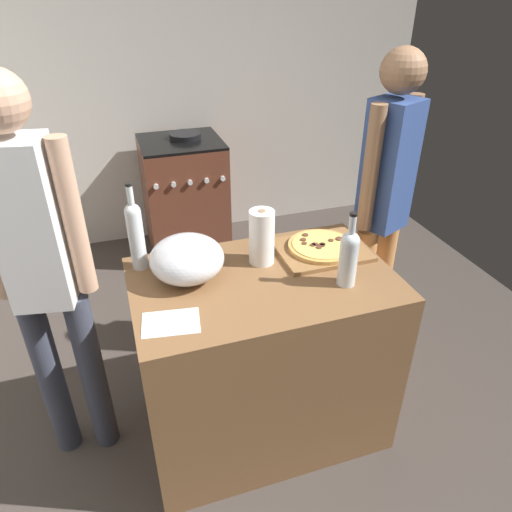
% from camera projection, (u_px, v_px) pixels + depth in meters
% --- Properties ---
extents(ground_plane, '(4.48, 3.52, 0.02)m').
position_uv_depth(ground_plane, '(205.00, 334.00, 3.04)').
color(ground_plane, '#3F3833').
extents(kitchen_wall_rear, '(4.48, 0.10, 2.60)m').
position_uv_depth(kitchen_wall_rear, '(151.00, 79.00, 3.60)').
color(kitchen_wall_rear, '#BCB7AD').
rests_on(kitchen_wall_rear, ground_plane).
extents(counter, '(1.11, 0.70, 0.89)m').
position_uv_depth(counter, '(263.00, 357.00, 2.21)').
color(counter, brown).
rests_on(counter, ground_plane).
extents(cutting_board, '(0.40, 0.32, 0.02)m').
position_uv_depth(cutting_board, '(321.00, 250.00, 2.16)').
color(cutting_board, olive).
rests_on(cutting_board, counter).
extents(pizza, '(0.31, 0.31, 0.03)m').
position_uv_depth(pizza, '(322.00, 246.00, 2.15)').
color(pizza, tan).
rests_on(pizza, cutting_board).
extents(mixing_bowl, '(0.31, 0.31, 0.19)m').
position_uv_depth(mixing_bowl, '(187.00, 259.00, 1.93)').
color(mixing_bowl, '#B2B2B7').
rests_on(mixing_bowl, counter).
extents(paper_towel_roll, '(0.11, 0.11, 0.25)m').
position_uv_depth(paper_towel_roll, '(262.00, 237.00, 2.03)').
color(paper_towel_roll, white).
rests_on(paper_towel_roll, counter).
extents(wine_bottle_clear, '(0.07, 0.07, 0.39)m').
position_uv_depth(wine_bottle_clear, '(136.00, 233.00, 1.97)').
color(wine_bottle_clear, silver).
rests_on(wine_bottle_clear, counter).
extents(wine_bottle_amber, '(0.08, 0.08, 0.32)m').
position_uv_depth(wine_bottle_amber, '(349.00, 255.00, 1.88)').
color(wine_bottle_amber, silver).
rests_on(wine_bottle_amber, counter).
extents(recipe_sheet, '(0.23, 0.18, 0.00)m').
position_uv_depth(recipe_sheet, '(171.00, 323.00, 1.72)').
color(recipe_sheet, white).
rests_on(recipe_sheet, counter).
extents(stove, '(0.61, 0.60, 0.97)m').
position_uv_depth(stove, '(185.00, 197.00, 3.73)').
color(stove, brown).
rests_on(stove, ground_plane).
extents(person_in_stripes, '(0.38, 0.24, 1.75)m').
position_uv_depth(person_in_stripes, '(42.00, 267.00, 1.81)').
color(person_in_stripes, '#383D4C').
rests_on(person_in_stripes, ground_plane).
extents(person_in_red, '(0.35, 0.27, 1.73)m').
position_uv_depth(person_in_red, '(384.00, 200.00, 2.40)').
color(person_in_red, '#D88C4C').
rests_on(person_in_red, ground_plane).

